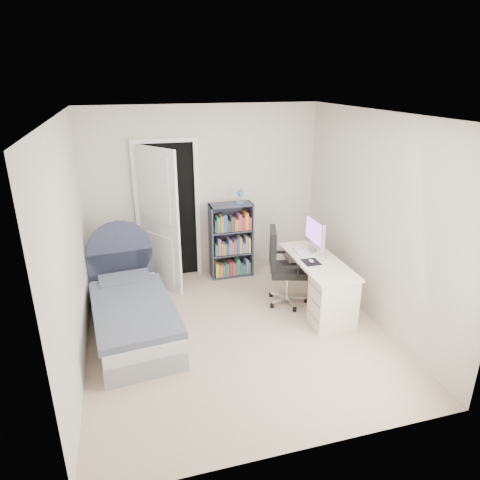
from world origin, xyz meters
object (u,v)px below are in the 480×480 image
object	(u,v)px
bed	(132,312)
floor_lamp	(159,247)
bookcase	(232,243)
desk	(316,281)
office_chair	(282,263)
nightstand	(136,262)

from	to	relation	value
bed	floor_lamp	xyz separation A→B (m)	(0.45, 1.13, 0.34)
bookcase	desk	distance (m)	1.47
floor_lamp	office_chair	world-z (taller)	floor_lamp
desk	floor_lamp	bearing A→B (deg)	148.34
nightstand	bookcase	world-z (taller)	bookcase
nightstand	bed	bearing A→B (deg)	-95.36
nightstand	office_chair	world-z (taller)	office_chair
bookcase	desk	xyz separation A→B (m)	(0.82, -1.21, -0.16)
floor_lamp	nightstand	bearing A→B (deg)	160.52
nightstand	desk	bearing A→B (deg)	-30.01
bookcase	desk	size ratio (longest dim) A/B	0.98
bed	office_chair	world-z (taller)	bed
floor_lamp	desk	xyz separation A→B (m)	(1.89, -1.16, -0.23)
nightstand	floor_lamp	xyz separation A→B (m)	(0.33, -0.12, 0.25)
bookcase	desk	world-z (taller)	bookcase
nightstand	floor_lamp	size ratio (longest dim) A/B	0.37
desk	nightstand	bearing A→B (deg)	149.99
nightstand	office_chair	distance (m)	2.12
bed	office_chair	bearing A→B (deg)	5.30
bed	bookcase	size ratio (longest dim) A/B	1.42
bookcase	office_chair	bearing A→B (deg)	-67.24
bed	desk	bearing A→B (deg)	-0.77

